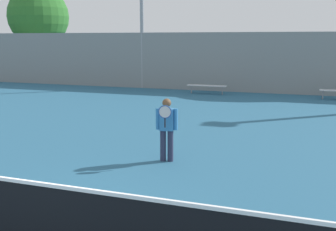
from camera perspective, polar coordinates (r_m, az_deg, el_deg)
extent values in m
cube|color=black|center=(6.05, -21.80, -13.22)|extent=(10.45, 0.03, 0.99)
cube|color=white|center=(5.87, -22.17, -8.59)|extent=(10.45, 0.04, 0.05)
cylinder|color=#282D47|center=(9.46, -0.72, -4.38)|extent=(0.14, 0.14, 0.76)
cylinder|color=#282D47|center=(9.44, 0.36, -4.42)|extent=(0.14, 0.14, 0.76)
cube|color=teal|center=(9.30, -0.19, -0.58)|extent=(0.36, 0.26, 0.52)
cylinder|color=teal|center=(9.33, -1.48, -0.49)|extent=(0.10, 0.10, 0.51)
cylinder|color=teal|center=(9.27, 1.12, -0.57)|extent=(0.10, 0.10, 0.51)
sphere|color=brown|center=(9.23, -0.19, 1.84)|extent=(0.21, 0.21, 0.21)
cylinder|color=black|center=(9.03, -0.44, -1.06)|extent=(0.03, 0.03, 0.22)
torus|color=#28519E|center=(8.98, -0.44, 0.53)|extent=(0.31, 0.08, 0.31)
cylinder|color=silver|center=(8.98, -0.44, 0.53)|extent=(0.26, 0.06, 0.27)
cylinder|color=gray|center=(20.60, 21.55, 2.81)|extent=(0.06, 0.06, 0.43)
cube|color=silver|center=(21.09, 5.64, 4.35)|extent=(2.11, 0.40, 0.04)
cylinder|color=gray|center=(21.32, 3.41, 3.82)|extent=(0.06, 0.06, 0.43)
cylinder|color=gray|center=(20.94, 7.87, 3.60)|extent=(0.06, 0.06, 0.43)
cylinder|color=#939399|center=(23.64, -3.81, 14.02)|extent=(0.23, 0.23, 8.25)
cube|color=gray|center=(22.08, 9.15, 7.63)|extent=(35.79, 0.06, 3.26)
cylinder|color=brown|center=(30.70, -17.94, 7.70)|extent=(0.47, 0.47, 2.75)
sphere|color=#2D6B28|center=(30.70, -18.29, 13.48)|extent=(4.31, 4.31, 4.31)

